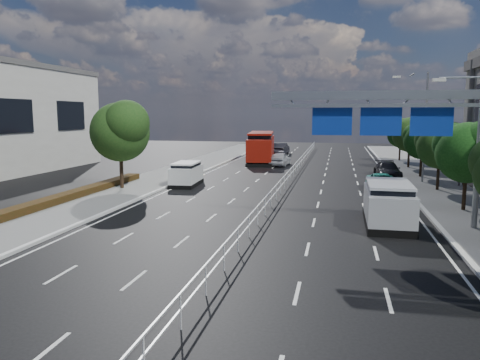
# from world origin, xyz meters

# --- Properties ---
(ground) EXTENTS (160.00, 160.00, 0.00)m
(ground) POSITION_xyz_m (0.00, 0.00, 0.00)
(ground) COLOR black
(ground) RESTS_ON ground
(median_fence) EXTENTS (0.05, 85.00, 1.02)m
(median_fence) POSITION_xyz_m (0.00, 22.50, 0.53)
(median_fence) COLOR silver
(median_fence) RESTS_ON ground
(overhead_gantry) EXTENTS (10.24, 0.38, 7.45)m
(overhead_gantry) POSITION_xyz_m (6.74, 10.05, 5.61)
(overhead_gantry) COLOR gray
(overhead_gantry) RESTS_ON ground
(streetlight_far) EXTENTS (2.78, 2.40, 9.00)m
(streetlight_far) POSITION_xyz_m (10.50, 26.00, 5.21)
(streetlight_far) COLOR gray
(streetlight_far) RESTS_ON ground
(near_tree_back) EXTENTS (4.84, 4.51, 6.69)m
(near_tree_back) POSITION_xyz_m (-11.94, 17.97, 4.61)
(near_tree_back) COLOR black
(near_tree_back) RESTS_ON ground
(far_tree_d) EXTENTS (3.85, 3.59, 5.34)m
(far_tree_d) POSITION_xyz_m (11.25, 14.48, 3.69)
(far_tree_d) COLOR black
(far_tree_d) RESTS_ON ground
(far_tree_e) EXTENTS (3.63, 3.38, 5.13)m
(far_tree_e) POSITION_xyz_m (11.25, 21.98, 3.56)
(far_tree_e) COLOR black
(far_tree_e) RESTS_ON ground
(far_tree_f) EXTENTS (3.52, 3.28, 5.02)m
(far_tree_f) POSITION_xyz_m (11.24, 29.48, 3.49)
(far_tree_f) COLOR black
(far_tree_f) RESTS_ON ground
(far_tree_g) EXTENTS (3.96, 3.69, 5.45)m
(far_tree_g) POSITION_xyz_m (11.25, 36.98, 3.75)
(far_tree_g) COLOR black
(far_tree_g) RESTS_ON ground
(far_tree_h) EXTENTS (3.41, 3.18, 4.91)m
(far_tree_h) POSITION_xyz_m (11.24, 44.48, 3.42)
(far_tree_h) COLOR black
(far_tree_h) RESTS_ON ground
(white_minivan) EXTENTS (2.10, 4.39, 1.86)m
(white_minivan) POSITION_xyz_m (-7.88, 21.00, 0.91)
(white_minivan) COLOR black
(white_minivan) RESTS_ON ground
(red_bus) EXTENTS (4.16, 12.11, 3.54)m
(red_bus) POSITION_xyz_m (-5.01, 40.44, 1.85)
(red_bus) COLOR black
(red_bus) RESTS_ON ground
(near_car_silver) EXTENTS (2.24, 4.64, 1.53)m
(near_car_silver) POSITION_xyz_m (-2.31, 36.91, 0.76)
(near_car_silver) COLOR #B2B4BA
(near_car_silver) RESTS_ON ground
(near_car_dark) EXTENTS (2.05, 5.08, 1.64)m
(near_car_dark) POSITION_xyz_m (-4.01, 51.35, 0.82)
(near_car_dark) COLOR black
(near_car_dark) RESTS_ON ground
(silver_minivan) EXTENTS (2.30, 5.36, 2.22)m
(silver_minivan) POSITION_xyz_m (6.55, 10.26, 1.09)
(silver_minivan) COLOR black
(silver_minivan) RESTS_ON ground
(parked_car_teal) EXTENTS (2.15, 4.55, 1.26)m
(parked_car_teal) POSITION_xyz_m (7.16, 21.44, 0.63)
(parked_car_teal) COLOR #1B7B6F
(parked_car_teal) RESTS_ON ground
(parked_car_dark) EXTENTS (2.23, 5.02, 1.43)m
(parked_car_dark) POSITION_xyz_m (8.30, 28.73, 0.72)
(parked_car_dark) COLOR black
(parked_car_dark) RESTS_ON ground
(pedestrian_b) EXTENTS (0.98, 0.96, 1.60)m
(pedestrian_b) POSITION_xyz_m (13.40, 24.47, 0.94)
(pedestrian_b) COLOR gray
(pedestrian_b) RESTS_ON sidewalk_far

